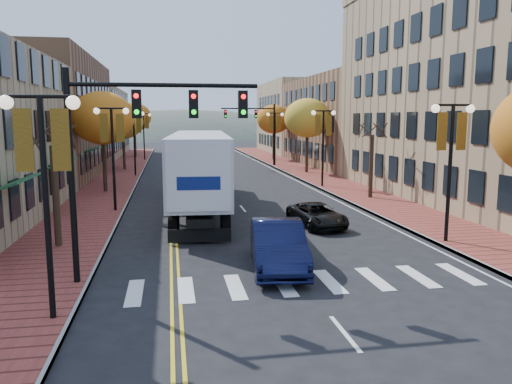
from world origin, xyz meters
name	(u,v)px	position (x,y,z in m)	size (l,w,h in m)	color
ground	(321,305)	(0.00, 0.00, 0.00)	(200.00, 200.00, 0.00)	black
sidewalk_left	(117,178)	(-9.00, 32.50, 0.07)	(4.00, 85.00, 0.15)	brown
sidewalk_right	(311,175)	(9.00, 32.50, 0.07)	(4.00, 85.00, 0.15)	brown
building_left_mid	(30,117)	(-17.00, 36.00, 5.50)	(12.00, 24.00, 11.00)	brown
building_left_far	(78,123)	(-17.00, 61.00, 4.75)	(12.00, 26.00, 9.50)	#9E8966
building_right_mid	(367,122)	(18.50, 42.00, 5.00)	(15.00, 24.00, 10.00)	brown
building_right_far	(314,118)	(18.50, 64.00, 5.50)	(15.00, 20.00, 11.00)	#9E8966
tree_left_a	(56,196)	(-9.00, 8.00, 2.25)	(0.28, 0.28, 4.20)	#382619
tree_left_b	(102,118)	(-9.00, 24.00, 5.45)	(4.48, 4.48, 7.21)	#382619
tree_left_c	(123,122)	(-9.00, 40.00, 5.05)	(4.16, 4.16, 6.69)	#382619
tree_left_d	(134,117)	(-9.00, 58.00, 5.60)	(4.61, 4.61, 7.42)	#382619
tree_right_b	(371,166)	(9.00, 18.00, 2.25)	(0.28, 0.28, 4.20)	#382619
tree_right_c	(307,118)	(9.00, 34.00, 5.45)	(4.48, 4.48, 7.21)	#382619
tree_right_d	(274,119)	(9.00, 50.00, 5.29)	(4.35, 4.35, 7.00)	#382619
lamp_left_a	(44,164)	(-7.50, 0.00, 4.29)	(1.96, 0.36, 6.05)	black
lamp_left_b	(112,139)	(-7.50, 16.00, 4.29)	(1.96, 0.36, 6.05)	black
lamp_left_c	(134,131)	(-7.50, 34.00, 4.29)	(1.96, 0.36, 6.05)	black
lamp_left_d	(144,127)	(-7.50, 52.00, 4.29)	(1.96, 0.36, 6.05)	black
lamp_right_a	(451,146)	(7.50, 6.00, 4.29)	(1.96, 0.36, 6.05)	black
lamp_right_b	(323,133)	(7.50, 24.00, 4.29)	(1.96, 0.36, 6.05)	black
lamp_right_c	(275,128)	(7.50, 42.00, 4.29)	(1.96, 0.36, 6.05)	black
traffic_mast_near	(132,135)	(-5.48, 3.00, 4.92)	(6.10, 0.35, 7.00)	black
traffic_mast_far	(257,123)	(5.48, 42.00, 4.92)	(6.10, 0.34, 7.00)	black
semi_truck	(200,165)	(-2.55, 16.28, 2.68)	(4.11, 18.46, 4.58)	black
navy_sedan	(278,245)	(-0.50, 3.76, 0.87)	(1.83, 5.25, 1.73)	black
black_suv	(317,215)	(2.97, 10.36, 0.59)	(1.96, 4.26, 1.18)	black
car_far_white	(187,152)	(-1.92, 56.84, 0.70)	(1.66, 4.12, 1.41)	silver
car_far_silver	(222,150)	(3.65, 62.50, 0.60)	(1.69, 4.15, 1.20)	#B1B2BA
car_far_oncoming	(221,147)	(3.94, 68.13, 0.77)	(1.62, 4.66, 1.54)	#A1A1A9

